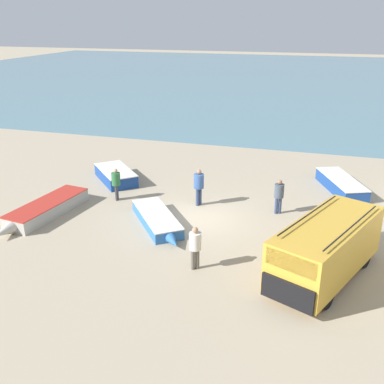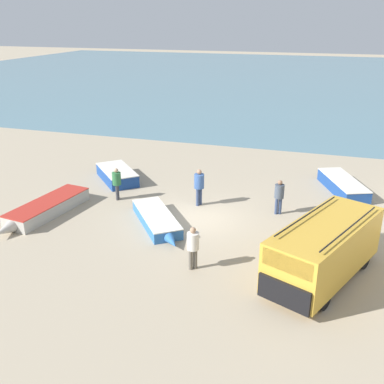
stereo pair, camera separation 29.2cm
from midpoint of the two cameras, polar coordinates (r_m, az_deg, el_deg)
The scene contains 11 objects.
ground_plane at distance 20.12m, azimuth 1.08°, elevation -3.35°, with size 200.00×200.00×0.00m, color tan.
sea_water at distance 70.23m, azimuth 13.60°, elevation 13.98°, with size 120.00×80.00×0.01m, color slate.
parked_van at distance 15.89m, azimuth 16.94°, elevation -6.92°, with size 3.81×5.55×2.19m.
fishing_rowboat_0 at distance 19.41m, azimuth -4.00°, elevation -3.56°, with size 3.42×4.09×0.50m.
fishing_rowboat_1 at distance 21.34m, azimuth -17.76°, elevation -2.03°, with size 1.90×5.33×0.61m.
fishing_rowboat_2 at distance 24.53m, azimuth 18.75°, elevation 0.96°, with size 2.69×4.68×0.65m.
fishing_rowboat_3 at distance 25.03m, azimuth -9.25°, elevation 2.26°, with size 3.39×3.51×0.66m.
fisherman_0 at distance 15.83m, azimuth 0.66°, elevation -6.66°, with size 0.43×0.43×1.64m.
fisherman_1 at distance 21.12m, azimuth 1.31°, elevation 1.03°, with size 0.47×0.47×1.79m.
fisherman_2 at distance 20.58m, azimuth 11.41°, elevation -0.25°, with size 0.43×0.43×1.63m.
fisherman_3 at distance 22.09m, azimuth -9.17°, elevation 1.39°, with size 0.42×0.42×1.61m.
Camera 2 is at (5.28, -17.48, 8.44)m, focal length 42.00 mm.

